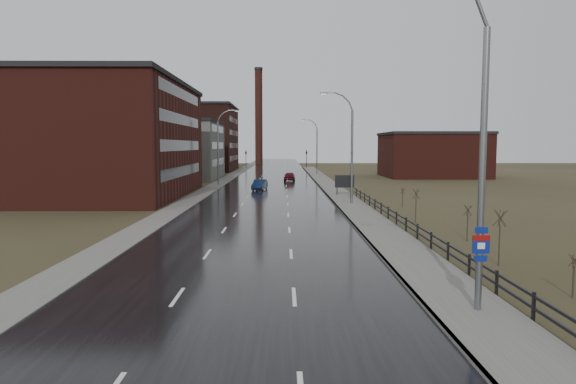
{
  "coord_description": "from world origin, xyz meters",
  "views": [
    {
      "loc": [
        1.88,
        -15.75,
        6.0
      ],
      "look_at": [
        2.18,
        17.25,
        3.0
      ],
      "focal_mm": 32.0,
      "sensor_mm": 36.0,
      "label": 1
    }
  ],
  "objects_px": {
    "streetlight_main": "(474,144)",
    "car_near": "(260,185)",
    "billboard": "(345,182)",
    "car_far": "(290,177)"
  },
  "relations": [
    {
      "from": "car_near",
      "to": "car_far",
      "type": "height_order",
      "value": "car_far"
    },
    {
      "from": "streetlight_main",
      "to": "car_near",
      "type": "height_order",
      "value": "streetlight_main"
    },
    {
      "from": "car_far",
      "to": "billboard",
      "type": "bearing_deg",
      "value": 106.07
    },
    {
      "from": "car_near",
      "to": "car_far",
      "type": "bearing_deg",
      "value": 84.23
    },
    {
      "from": "streetlight_main",
      "to": "car_far",
      "type": "relative_size",
      "value": 2.64
    },
    {
      "from": "streetlight_main",
      "to": "car_near",
      "type": "bearing_deg",
      "value": 100.93
    },
    {
      "from": "streetlight_main",
      "to": "billboard",
      "type": "distance_m",
      "value": 42.71
    },
    {
      "from": "car_near",
      "to": "car_far",
      "type": "distance_m",
      "value": 17.78
    },
    {
      "from": "billboard",
      "to": "car_near",
      "type": "xyz_separation_m",
      "value": [
        -10.38,
        8.04,
        -0.99
      ]
    },
    {
      "from": "billboard",
      "to": "car_far",
      "type": "xyz_separation_m",
      "value": [
        -6.2,
        25.32,
        -0.92
      ]
    }
  ]
}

